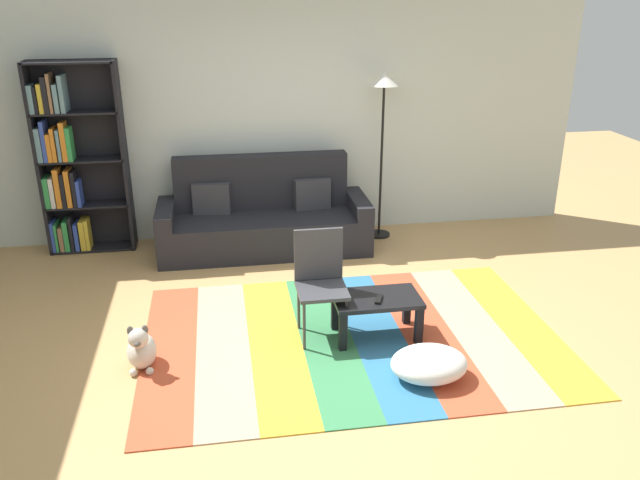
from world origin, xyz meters
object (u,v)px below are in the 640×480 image
object	(u,v)px
bookshelf	(72,164)
coffee_table	(377,305)
tv_remote	(379,299)
dog	(141,349)
standing_lamp	(384,101)
pouf	(429,364)
couch	(264,219)
folding_chair	(320,275)

from	to	relation	value
bookshelf	coffee_table	xyz separation A→B (m)	(2.73, -2.36, -0.68)
coffee_table	tv_remote	xyz separation A→B (m)	(-0.00, -0.06, 0.08)
dog	standing_lamp	bearing A→B (deg)	44.33
bookshelf	dog	world-z (taller)	bookshelf
dog	tv_remote	bearing A→B (deg)	3.09
coffee_table	pouf	bearing A→B (deg)	-69.88
tv_remote	couch	bearing A→B (deg)	131.24
couch	coffee_table	bearing A→B (deg)	-69.97
couch	dog	distance (m)	2.50
couch	dog	xyz separation A→B (m)	(-1.11, -2.24, -0.18)
tv_remote	pouf	bearing A→B (deg)	-46.16
bookshelf	pouf	bearing A→B (deg)	-45.37
folding_chair	bookshelf	bearing A→B (deg)	-168.66
dog	bookshelf	bearing A→B (deg)	108.96
bookshelf	tv_remote	world-z (taller)	bookshelf
couch	pouf	bearing A→B (deg)	-69.95
couch	coffee_table	xyz separation A→B (m)	(0.76, -2.07, -0.04)
dog	folding_chair	distance (m)	1.50
dog	folding_chair	world-z (taller)	folding_chair
standing_lamp	coffee_table	bearing A→B (deg)	-104.77
couch	pouf	world-z (taller)	couch
standing_lamp	folding_chair	size ratio (longest dim) A/B	2.07
bookshelf	dog	size ratio (longest dim) A/B	5.10
coffee_table	couch	bearing A→B (deg)	110.03
bookshelf	dog	distance (m)	2.79
tv_remote	standing_lamp	bearing A→B (deg)	97.37
coffee_table	tv_remote	world-z (taller)	tv_remote
couch	coffee_table	size ratio (longest dim) A/B	3.20
folding_chair	couch	bearing A→B (deg)	154.58
pouf	folding_chair	world-z (taller)	folding_chair
dog	folding_chair	xyz separation A→B (m)	(1.42, 0.30, 0.37)
bookshelf	standing_lamp	world-z (taller)	bookshelf
bookshelf	folding_chair	xyz separation A→B (m)	(2.29, -2.22, -0.44)
dog	tv_remote	world-z (taller)	dog
tv_remote	coffee_table	bearing A→B (deg)	111.58
couch	dog	size ratio (longest dim) A/B	5.69
coffee_table	standing_lamp	world-z (taller)	standing_lamp
bookshelf	tv_remote	xyz separation A→B (m)	(2.73, -2.42, -0.59)
pouf	tv_remote	bearing A→B (deg)	112.07
standing_lamp	dog	bearing A→B (deg)	-135.67
coffee_table	folding_chair	distance (m)	0.52
pouf	standing_lamp	size ratio (longest dim) A/B	0.31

